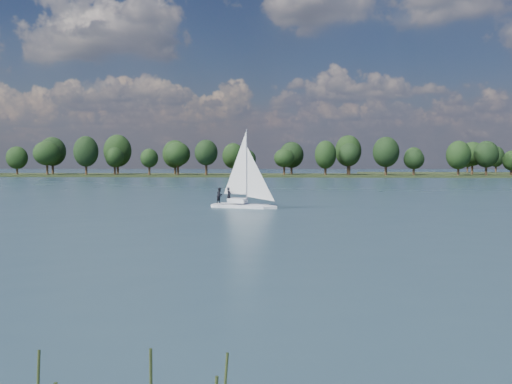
{
  "coord_description": "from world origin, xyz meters",
  "views": [
    {
      "loc": [
        17.88,
        -17.17,
        5.53
      ],
      "look_at": [
        14.03,
        40.87,
        2.5
      ],
      "focal_mm": 40.0,
      "sensor_mm": 36.0,
      "label": 1
    }
  ],
  "objects": [
    {
      "name": "far_shore",
      "position": [
        0.0,
        212.0,
        0.0
      ],
      "size": [
        660.0,
        40.0,
        1.5
      ],
      "primitive_type": "cube",
      "color": "black",
      "rests_on": "ground"
    },
    {
      "name": "sailboat",
      "position": [
        11.44,
        51.74,
        2.79
      ],
      "size": [
        7.86,
        4.59,
        10.0
      ],
      "rotation": [
        0.0,
        0.0,
        -0.35
      ],
      "color": "white",
      "rests_on": "ground"
    },
    {
      "name": "treeline",
      "position": [
        -10.57,
        207.93,
        8.1
      ],
      "size": [
        562.28,
        74.29,
        17.69
      ],
      "color": "black",
      "rests_on": "ground"
    },
    {
      "name": "ground",
      "position": [
        0.0,
        100.0,
        0.0
      ],
      "size": [
        700.0,
        700.0,
        0.0
      ],
      "primitive_type": "plane",
      "color": "#233342",
      "rests_on": "ground"
    }
  ]
}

